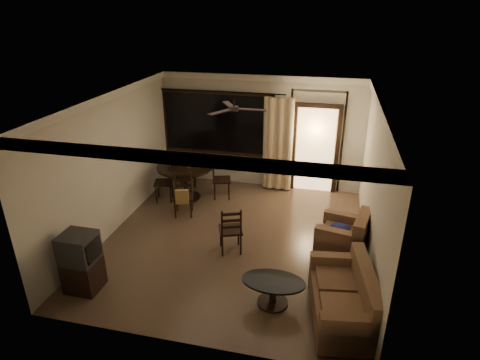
% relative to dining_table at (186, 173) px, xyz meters
% --- Properties ---
extents(ground, '(5.50, 5.50, 0.00)m').
position_rel_dining_table_xyz_m(ground, '(1.58, -1.57, -0.65)').
color(ground, '#7F6651').
rests_on(ground, ground).
extents(room_shell, '(5.50, 6.70, 5.50)m').
position_rel_dining_table_xyz_m(room_shell, '(2.17, 0.20, 1.18)').
color(room_shell, beige).
rests_on(room_shell, ground).
extents(dining_table, '(1.32, 1.32, 1.04)m').
position_rel_dining_table_xyz_m(dining_table, '(0.00, 0.00, 0.00)').
color(dining_table, black).
rests_on(dining_table, ground).
extents(dining_chair_west, '(0.52, 0.52, 0.95)m').
position_rel_dining_table_xyz_m(dining_chair_west, '(-0.46, -0.23, -0.37)').
color(dining_chair_west, black).
rests_on(dining_chair_west, ground).
extents(dining_chair_east, '(0.52, 0.52, 0.95)m').
position_rel_dining_table_xyz_m(dining_chair_east, '(0.80, 0.23, -0.37)').
color(dining_chair_east, black).
rests_on(dining_chair_east, ground).
extents(dining_chair_south, '(0.52, 0.56, 0.95)m').
position_rel_dining_table_xyz_m(dining_chair_south, '(0.23, -0.83, -0.34)').
color(dining_chair_south, black).
rests_on(dining_chair_south, ground).
extents(dining_chair_north, '(0.52, 0.52, 0.95)m').
position_rel_dining_table_xyz_m(dining_chair_north, '(-0.22, 0.71, -0.37)').
color(dining_chair_north, black).
rests_on(dining_chair_north, ground).
extents(tv_cabinet, '(0.55, 0.49, 1.02)m').
position_rel_dining_table_xyz_m(tv_cabinet, '(-0.47, -3.57, -0.13)').
color(tv_cabinet, black).
rests_on(tv_cabinet, ground).
extents(sofa, '(1.05, 1.66, 0.83)m').
position_rel_dining_table_xyz_m(sofa, '(3.69, -3.32, -0.32)').
color(sofa, '#4E2F24').
rests_on(sofa, ground).
extents(armchair, '(1.01, 1.01, 0.86)m').
position_rel_dining_table_xyz_m(armchair, '(3.68, -1.61, -0.29)').
color(armchair, '#4E2F24').
rests_on(armchair, ground).
extents(coffee_table, '(0.99, 0.59, 0.43)m').
position_rel_dining_table_xyz_m(coffee_table, '(2.60, -3.24, -0.36)').
color(coffee_table, black).
rests_on(coffee_table, ground).
extents(side_chair, '(0.54, 0.54, 0.96)m').
position_rel_dining_table_xyz_m(side_chair, '(1.60, -1.98, -0.36)').
color(side_chair, black).
rests_on(side_chair, ground).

